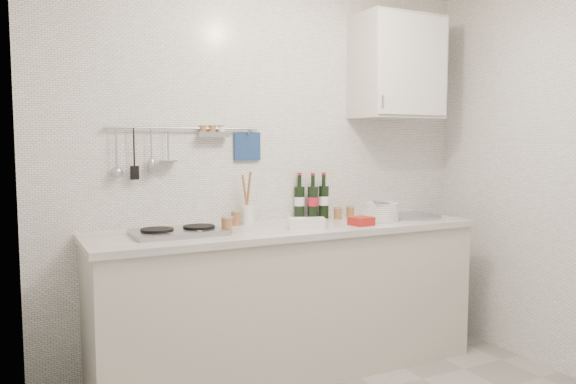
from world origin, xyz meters
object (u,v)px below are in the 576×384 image
object	(u,v)px
plate_stack_sink	(380,212)
plate_stack_hob	(177,231)
wine_bottles	(312,196)
wall_cabinet	(398,68)
utensil_crock	(247,212)

from	to	relation	value
plate_stack_sink	plate_stack_hob	bearing A→B (deg)	176.96
plate_stack_hob	wine_bottles	world-z (taller)	wine_bottles
plate_stack_hob	wine_bottles	size ratio (longest dim) A/B	0.79
plate_stack_sink	wall_cabinet	bearing A→B (deg)	31.21
wall_cabinet	plate_stack_sink	distance (m)	1.01
utensil_crock	wine_bottles	bearing A→B (deg)	3.90
wine_bottles	plate_stack_hob	bearing A→B (deg)	-169.24
wall_cabinet	plate_stack_sink	size ratio (longest dim) A/B	2.40
plate_stack_hob	wine_bottles	distance (m)	1.01
plate_stack_hob	wall_cabinet	bearing A→B (deg)	2.61
wall_cabinet	utensil_crock	xyz separation A→B (m)	(-1.10, 0.08, -0.95)
plate_stack_hob	utensil_crock	bearing A→B (deg)	17.22
plate_stack_hob	wine_bottles	bearing A→B (deg)	10.76
wall_cabinet	plate_stack_sink	world-z (taller)	wall_cabinet
plate_stack_sink	utensil_crock	xyz separation A→B (m)	(-0.86, 0.23, 0.02)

